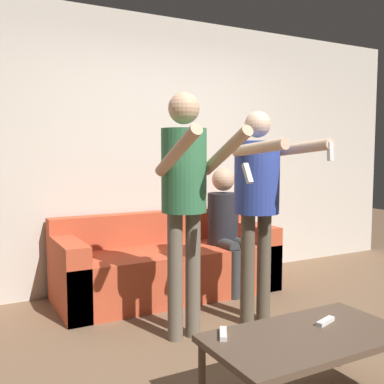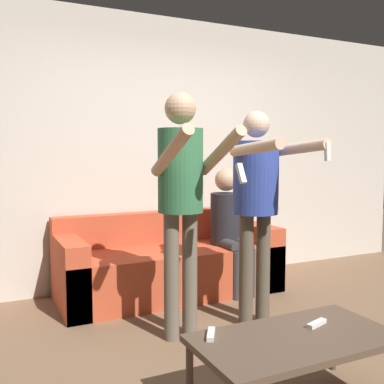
% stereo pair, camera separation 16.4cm
% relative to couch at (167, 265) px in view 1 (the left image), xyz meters
% --- Properties ---
extents(ground_plane, '(14.00, 14.00, 0.00)m').
position_rel_couch_xyz_m(ground_plane, '(0.09, -1.48, -0.28)').
color(ground_plane, brown).
extents(wall_back, '(6.40, 0.06, 2.70)m').
position_rel_couch_xyz_m(wall_back, '(0.09, 0.44, 1.07)').
color(wall_back, beige).
rests_on(wall_back, ground_plane).
extents(couch, '(2.07, 0.80, 0.75)m').
position_rel_couch_xyz_m(couch, '(0.00, 0.00, 0.00)').
color(couch, '#C64C2D').
rests_on(couch, ground_plane).
extents(person_standing_left, '(0.44, 0.72, 1.76)m').
position_rel_couch_xyz_m(person_standing_left, '(-0.32, -0.99, 0.83)').
color(person_standing_left, '#6B6051').
rests_on(person_standing_left, ground_plane).
extents(person_standing_right, '(0.47, 0.76, 1.66)m').
position_rel_couch_xyz_m(person_standing_right, '(0.32, -0.99, 0.78)').
color(person_standing_right, brown).
rests_on(person_standing_right, ground_plane).
extents(person_seated, '(0.30, 0.53, 1.19)m').
position_rel_couch_xyz_m(person_seated, '(0.57, -0.16, 0.39)').
color(person_seated, '#383838').
rests_on(person_seated, ground_plane).
extents(coffee_table, '(1.07, 0.57, 0.39)m').
position_rel_couch_xyz_m(coffee_table, '(-0.15, -2.07, 0.08)').
color(coffee_table, brown).
rests_on(coffee_table, ground_plane).
extents(remote_near, '(0.15, 0.08, 0.02)m').
position_rel_couch_xyz_m(remote_near, '(0.04, -2.00, 0.13)').
color(remote_near, white).
rests_on(remote_near, coffee_table).
extents(remote_far, '(0.11, 0.15, 0.02)m').
position_rel_couch_xyz_m(remote_far, '(-0.55, -1.88, 0.13)').
color(remote_far, white).
rests_on(remote_far, coffee_table).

